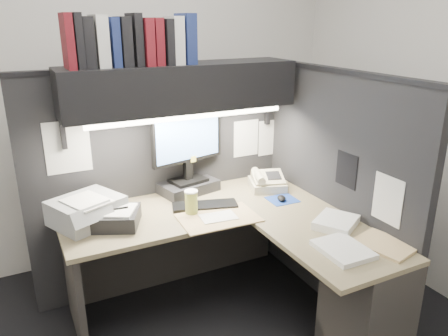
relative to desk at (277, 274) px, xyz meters
The scene contains 21 objects.
wall_back 1.81m from the desk, 105.82° to the left, with size 3.50×0.04×2.70m, color silver.
wall_right 1.61m from the desk, ahead, with size 0.04×3.00×2.70m, color silver.
partition_back 1.07m from the desk, 113.00° to the left, with size 1.90×0.06×1.60m, color black.
partition_right 0.68m from the desk, 18.19° to the left, with size 0.06×1.50×1.60m, color black.
desk is the anchor object (origin of this frame).
overhead_shelf 1.33m from the desk, 111.79° to the left, with size 1.55×0.34×0.30m, color black.
task_light_tube 1.12m from the desk, 116.16° to the left, with size 0.04×0.04×1.32m, color white.
monitor 1.00m from the desk, 106.45° to the left, with size 0.56×0.33×0.60m.
keyboard 0.65m from the desk, 115.28° to the left, with size 0.43×0.14×0.02m, color black.
mousepad 0.56m from the desk, 54.13° to the left, with size 0.19×0.18×0.00m, color navy.
mouse 0.56m from the desk, 54.75° to the left, with size 0.06×0.09×0.03m, color black.
telephone 0.77m from the desk, 64.04° to the left, with size 0.24×0.26×0.10m, color beige.
coffee_cup 0.69m from the desk, 128.72° to the left, with size 0.08×0.08×0.15m, color #B9BB4A.
printer 1.23m from the desk, 147.08° to the left, with size 0.39×0.33×0.15m, color #9B9EA0.
notebook_stack 1.06m from the desk, 148.41° to the left, with size 0.31×0.26×0.09m, color black.
open_folder 0.50m from the desk, 127.20° to the left, with size 0.49×0.32×0.01m, color tan.
paper_stack_a 0.47m from the desk, 15.11° to the right, with size 0.26×0.22×0.05m, color white.
paper_stack_b 0.50m from the desk, 63.89° to the right, with size 0.23×0.29×0.03m, color white.
manila_stack 0.66m from the desk, 43.84° to the right, with size 0.24×0.30×0.02m, color tan.
binder_row 1.66m from the desk, 129.32° to the left, with size 0.77×0.25×0.31m.
pinned_papers 0.83m from the desk, 90.40° to the left, with size 1.76×1.31×0.51m.
Camera 1 is at (-0.91, -1.92, 1.92)m, focal length 35.00 mm.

